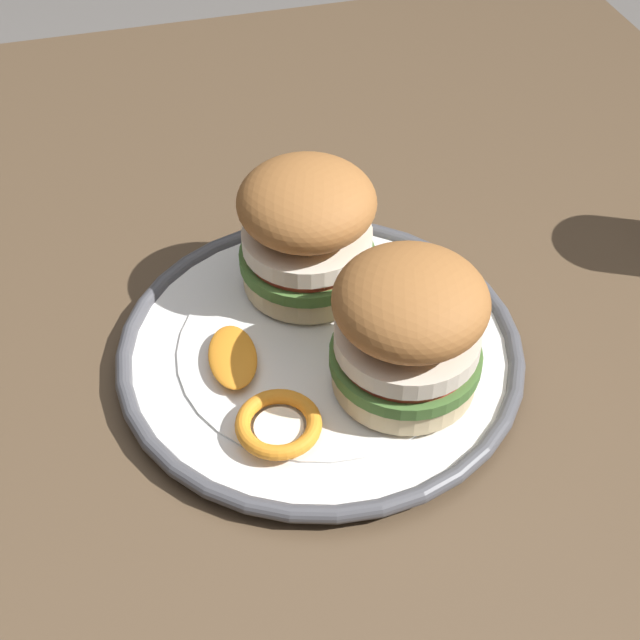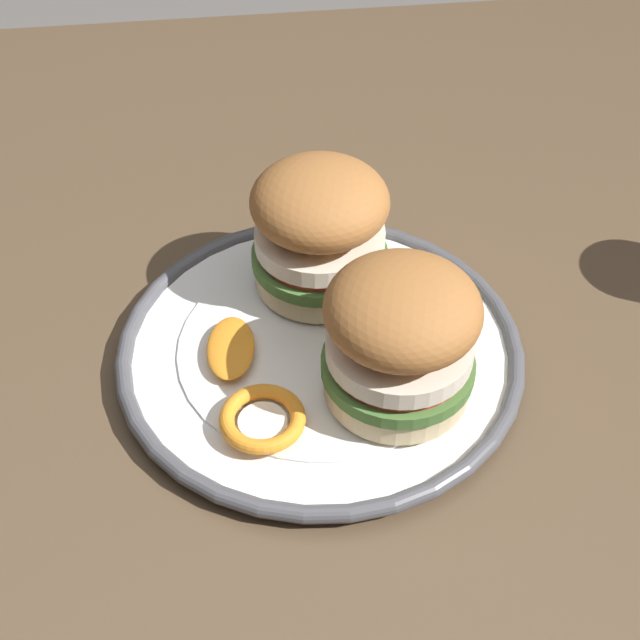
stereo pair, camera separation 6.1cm
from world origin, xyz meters
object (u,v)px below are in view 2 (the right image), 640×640
object	(u,v)px
dining_table	(290,500)
sandwich_half_left	(320,227)
sandwich_half_right	(400,336)
dinner_plate	(320,350)

from	to	relation	value
dining_table	sandwich_half_left	xyz separation A→B (m)	(0.12, -0.04, 0.16)
sandwich_half_left	sandwich_half_right	bearing A→B (deg)	-162.18
sandwich_half_right	dinner_plate	bearing A→B (deg)	42.75
sandwich_half_left	sandwich_half_right	xyz separation A→B (m)	(-0.12, -0.04, 0.00)
sandwich_half_left	dining_table	bearing A→B (deg)	162.61
dinner_plate	sandwich_half_right	world-z (taller)	sandwich_half_right
sandwich_half_left	dinner_plate	bearing A→B (deg)	172.89
dining_table	sandwich_half_left	size ratio (longest dim) A/B	9.67
dinner_plate	dining_table	bearing A→B (deg)	151.80
dining_table	dinner_plate	bearing A→B (deg)	-28.20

